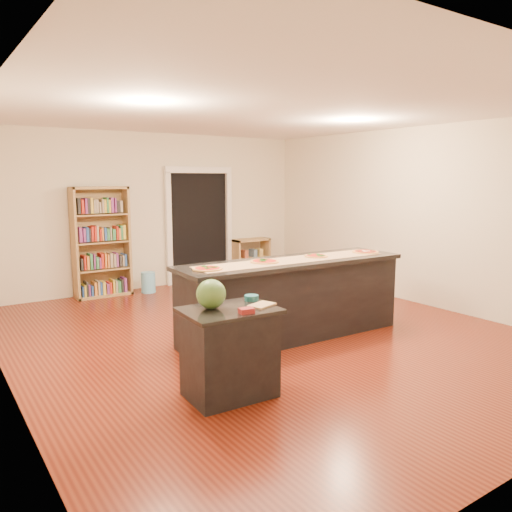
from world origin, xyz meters
TOP-DOWN VIEW (x-y plane):
  - room at (0.00, 0.00)m, footprint 6.00×7.00m
  - doorway at (0.90, 3.46)m, footprint 1.40×0.09m
  - kitchen_island at (0.23, -0.27)m, footprint 3.01×0.81m
  - side_counter at (-1.33, -1.32)m, footprint 0.84×0.62m
  - bookshelf at (-1.06, 3.28)m, footprint 0.93×0.33m
  - low_shelf at (1.98, 3.28)m, footprint 0.78×0.33m
  - waste_bin at (-0.32, 3.10)m, footprint 0.25×0.25m
  - kraft_paper at (0.23, -0.28)m, footprint 2.62×0.56m
  - watermelon at (-1.47, -1.23)m, footprint 0.27×0.27m
  - cutting_board at (-1.03, -1.41)m, footprint 0.28×0.23m
  - package_red at (-1.29, -1.54)m, footprint 0.14×0.11m
  - package_teal at (-1.00, -1.18)m, footprint 0.14×0.14m
  - pizza_a at (-0.97, -0.26)m, footprint 0.32×0.32m
  - pizza_b at (-0.17, -0.23)m, footprint 0.34×0.34m
  - pizza_c at (0.63, -0.26)m, footprint 0.30×0.30m
  - pizza_d at (1.43, -0.36)m, footprint 0.34×0.34m

SIDE VIEW (x-z plane):
  - waste_bin at x=-0.32m, z-range 0.00..0.36m
  - low_shelf at x=1.98m, z-range 0.00..0.78m
  - side_counter at x=-1.33m, z-range 0.00..0.84m
  - kitchen_island at x=0.23m, z-range 0.00..1.00m
  - cutting_board at x=-1.03m, z-range 0.83..0.85m
  - package_red at x=-1.29m, z-range 0.83..0.88m
  - package_teal at x=-1.00m, z-range 0.83..0.89m
  - bookshelf at x=-1.06m, z-range 0.00..1.86m
  - watermelon at x=-1.47m, z-range 0.83..1.10m
  - kraft_paper at x=0.23m, z-range 0.99..1.00m
  - pizza_b at x=-0.17m, z-range 1.00..1.01m
  - pizza_c at x=0.63m, z-range 1.00..1.01m
  - pizza_a at x=-0.97m, z-range 1.00..1.01m
  - pizza_d at x=1.43m, z-range 1.00..1.01m
  - doorway at x=0.90m, z-range 0.10..2.31m
  - room at x=0.00m, z-range 0.00..2.80m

